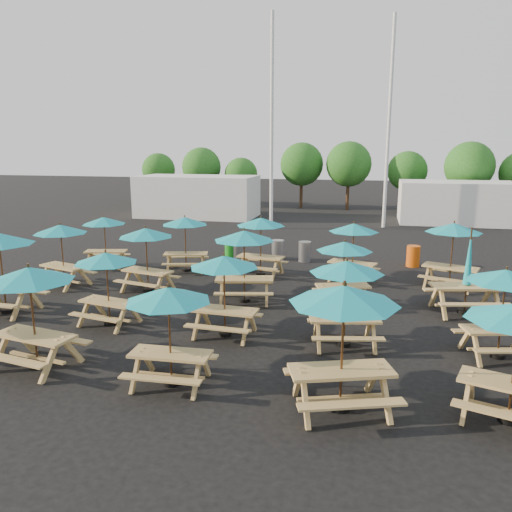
% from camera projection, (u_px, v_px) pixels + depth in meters
% --- Properties ---
extents(ground, '(120.00, 120.00, 0.00)m').
position_uv_depth(ground, '(245.00, 300.00, 15.84)').
color(ground, black).
rests_on(ground, ground).
extents(picnic_unit_2, '(2.24, 2.24, 2.18)m').
position_uv_depth(picnic_unit_2, '(61.00, 233.00, 17.02)').
color(picnic_unit_2, tan).
rests_on(picnic_unit_2, ground).
extents(picnic_unit_3, '(2.05, 2.05, 2.06)m').
position_uv_depth(picnic_unit_3, '(104.00, 224.00, 19.70)').
color(picnic_unit_3, tan).
rests_on(picnic_unit_3, ground).
extents(picnic_unit_4, '(2.17, 2.17, 2.29)m').
position_uv_depth(picnic_unit_4, '(29.00, 281.00, 10.58)').
color(picnic_unit_4, tan).
rests_on(picnic_unit_4, ground).
extents(picnic_unit_5, '(1.95, 1.95, 2.03)m').
position_uv_depth(picnic_unit_5, '(106.00, 263.00, 13.25)').
color(picnic_unit_5, tan).
rests_on(picnic_unit_5, ground).
extents(picnic_unit_6, '(2.13, 2.13, 2.17)m').
position_uv_depth(picnic_unit_6, '(146.00, 237.00, 16.38)').
color(picnic_unit_6, tan).
rests_on(picnic_unit_6, ground).
extents(picnic_unit_7, '(2.15, 2.15, 2.14)m').
position_uv_depth(picnic_unit_7, '(185.00, 225.00, 19.10)').
color(picnic_unit_7, tan).
rests_on(picnic_unit_7, ground).
extents(picnic_unit_8, '(1.78, 1.78, 2.08)m').
position_uv_depth(picnic_unit_8, '(168.00, 301.00, 9.80)').
color(picnic_unit_8, tan).
rests_on(picnic_unit_8, ground).
extents(picnic_unit_9, '(1.83, 1.83, 2.12)m').
position_uv_depth(picnic_unit_9, '(224.00, 267.00, 12.44)').
color(picnic_unit_9, tan).
rests_on(picnic_unit_9, ground).
extents(picnic_unit_10, '(2.24, 2.24, 2.28)m').
position_uv_depth(picnic_unit_10, '(244.00, 240.00, 15.23)').
color(picnic_unit_10, tan).
rests_on(picnic_unit_10, ground).
extents(picnic_unit_11, '(2.07, 2.07, 2.21)m').
position_uv_depth(picnic_unit_11, '(261.00, 226.00, 18.46)').
color(picnic_unit_11, tan).
rests_on(picnic_unit_11, ground).
extents(picnic_unit_12, '(2.52, 2.52, 2.40)m').
position_uv_depth(picnic_unit_12, '(344.00, 303.00, 8.80)').
color(picnic_unit_12, tan).
rests_on(picnic_unit_12, ground).
extents(picnic_unit_13, '(2.10, 2.10, 2.15)m').
position_uv_depth(picnic_unit_13, '(347.00, 273.00, 11.79)').
color(picnic_unit_13, tan).
rests_on(picnic_unit_13, ground).
extents(picnic_unit_14, '(2.13, 2.13, 2.03)m').
position_uv_depth(picnic_unit_14, '(344.00, 251.00, 14.78)').
color(picnic_unit_14, tan).
rests_on(picnic_unit_14, ground).
extents(picnic_unit_15, '(2.19, 2.19, 2.13)m').
position_uv_depth(picnic_unit_15, '(354.00, 232.00, 17.60)').
color(picnic_unit_15, tan).
rests_on(picnic_unit_15, ground).
extents(picnic_unit_17, '(2.10, 2.10, 2.11)m').
position_uv_depth(picnic_unit_17, '(506.00, 282.00, 11.12)').
color(picnic_unit_17, tan).
rests_on(picnic_unit_17, ground).
extents(picnic_unit_18, '(2.29, 2.10, 2.53)m').
position_uv_depth(picnic_unit_18, '(467.00, 279.00, 14.33)').
color(picnic_unit_18, tan).
rests_on(picnic_unit_18, ground).
extents(picnic_unit_19, '(2.39, 2.39, 2.27)m').
position_uv_depth(picnic_unit_19, '(454.00, 232.00, 16.76)').
color(picnic_unit_19, tan).
rests_on(picnic_unit_19, ground).
extents(waste_bin_0, '(0.53, 0.53, 0.85)m').
position_uv_depth(waste_bin_0, '(231.00, 249.00, 21.62)').
color(waste_bin_0, '#17811B').
rests_on(waste_bin_0, ground).
extents(waste_bin_1, '(0.53, 0.53, 0.85)m').
position_uv_depth(waste_bin_1, '(238.00, 249.00, 21.56)').
color(waste_bin_1, gray).
rests_on(waste_bin_1, ground).
extents(waste_bin_2, '(0.53, 0.53, 0.85)m').
position_uv_depth(waste_bin_2, '(278.00, 250.00, 21.35)').
color(waste_bin_2, gray).
rests_on(waste_bin_2, ground).
extents(waste_bin_3, '(0.53, 0.53, 0.85)m').
position_uv_depth(waste_bin_3, '(305.00, 252.00, 21.02)').
color(waste_bin_3, gray).
rests_on(waste_bin_3, ground).
extents(waste_bin_4, '(0.53, 0.53, 0.85)m').
position_uv_depth(waste_bin_4, '(413.00, 256.00, 20.15)').
color(waste_bin_4, '#D4510C').
rests_on(waste_bin_4, ground).
extents(mast_0, '(0.20, 0.20, 12.00)m').
position_uv_depth(mast_0, '(272.00, 124.00, 28.31)').
color(mast_0, silver).
rests_on(mast_0, ground).
extents(mast_1, '(0.20, 0.20, 12.00)m').
position_uv_depth(mast_1, '(389.00, 125.00, 28.77)').
color(mast_1, silver).
rests_on(mast_1, ground).
extents(event_tent_0, '(8.00, 4.00, 2.80)m').
position_uv_depth(event_tent_0, '(198.00, 196.00, 34.44)').
color(event_tent_0, silver).
rests_on(event_tent_0, ground).
extents(event_tent_1, '(7.00, 4.00, 2.60)m').
position_uv_depth(event_tent_1, '(457.00, 202.00, 31.63)').
color(event_tent_1, silver).
rests_on(event_tent_1, ground).
extents(tree_0, '(2.80, 2.80, 4.24)m').
position_uv_depth(tree_0, '(159.00, 170.00, 42.38)').
color(tree_0, '#382314').
rests_on(tree_0, ground).
extents(tree_1, '(3.11, 3.11, 4.72)m').
position_uv_depth(tree_1, '(201.00, 167.00, 40.06)').
color(tree_1, '#382314').
rests_on(tree_1, ground).
extents(tree_2, '(2.59, 2.59, 3.93)m').
position_uv_depth(tree_2, '(241.00, 174.00, 39.20)').
color(tree_2, '#382314').
rests_on(tree_2, ground).
extents(tree_3, '(3.36, 3.36, 5.09)m').
position_uv_depth(tree_3, '(302.00, 164.00, 39.01)').
color(tree_3, '#382314').
rests_on(tree_3, ground).
extents(tree_4, '(3.41, 3.41, 5.17)m').
position_uv_depth(tree_4, '(349.00, 164.00, 37.75)').
color(tree_4, '#382314').
rests_on(tree_4, ground).
extents(tree_5, '(2.94, 2.94, 4.45)m').
position_uv_depth(tree_5, '(407.00, 171.00, 37.29)').
color(tree_5, '#382314').
rests_on(tree_5, ground).
extents(tree_6, '(3.38, 3.38, 5.13)m').
position_uv_depth(tree_6, '(469.00, 166.00, 34.61)').
color(tree_6, '#382314').
rests_on(tree_6, ground).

